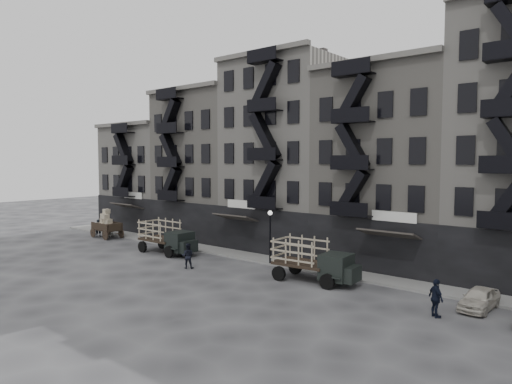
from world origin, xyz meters
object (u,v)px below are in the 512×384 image
Objects in this scene: stake_truck_east at (313,257)px; car_east at (479,299)px; horse at (107,230)px; stake_truck_west at (167,235)px; pedestrian_west at (98,228)px; policeman at (436,298)px; wagon at (106,221)px; pedestrian_mid at (188,256)px.

stake_truck_east is 1.67× the size of car_east.
car_east is (36.86, -0.40, -0.12)m from horse.
stake_truck_east is (15.01, 0.18, 0.00)m from stake_truck_west.
pedestrian_west is 0.91× the size of policeman.
stake_truck_west is at bearing -3.04° from wagon.
stake_truck_west is at bearing -173.64° from car_east.
stake_truck_west is 3.16× the size of pedestrian_west.
policeman reaches higher than car_east.
horse is 0.89× the size of pedestrian_mid.
pedestrian_mid is at bearing -165.29° from car_east.
wagon reaches higher than horse.
policeman is (35.04, -2.82, -0.71)m from wagon.
policeman is at bearing -62.75° from pedestrian_west.
policeman is (35.44, -3.20, 0.29)m from horse.
stake_truck_east is 2.95× the size of policeman.
stake_truck_east reaches higher than stake_truck_west.
horse is 11.87m from stake_truck_west.
stake_truck_west is 1.63× the size of car_east.
wagon is 36.48m from car_east.
pedestrian_west is at bearing 101.00° from horse.
wagon is at bearing -176.29° from car_east.
policeman is at bearing 146.19° from pedestrian_mid.
policeman is at bearing -4.14° from stake_truck_west.
stake_truck_west is 3.03× the size of pedestrian_mid.
pedestrian_mid is at bearing -167.58° from stake_truck_east.
stake_truck_west is at bearing -118.81° from horse.
horse is at bearing 139.36° from wagon.
car_east is (36.46, -0.02, -1.11)m from wagon.
policeman is at bearing -1.74° from wagon.
stake_truck_west is 12.64m from pedestrian_west.
pedestrian_west is at bearing 175.25° from stake_truck_west.
horse reaches higher than car_east.
pedestrian_mid is (16.98, -3.80, -0.76)m from wagon.
wagon reaches higher than policeman.
pedestrian_west is (-0.85, -0.54, 0.20)m from horse.
car_east is 1.94× the size of pedestrian_west.
stake_truck_west is at bearing -61.82° from pedestrian_mid.
pedestrian_mid is at bearing -124.79° from horse.
horse is 1.14m from wagon.
stake_truck_west is 0.98× the size of stake_truck_east.
stake_truck_west is (11.33, -1.17, -0.06)m from wagon.
pedestrian_mid reaches higher than pedestrian_west.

